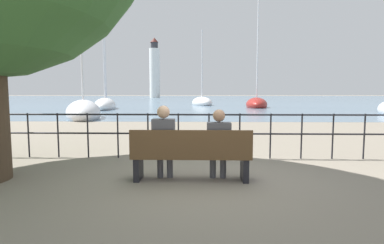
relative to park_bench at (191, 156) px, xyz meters
name	(u,v)px	position (x,y,z in m)	size (l,w,h in m)	color
ground_plane	(191,180)	(0.00, 0.07, -0.44)	(1000.00, 1000.00, 0.00)	gray
harbor_water	(200,97)	(0.00, 161.14, -0.44)	(600.00, 300.00, 0.01)	slate
park_bench	(191,156)	(0.00, 0.00, 0.00)	(2.05, 0.45, 0.90)	brown
seated_person_left	(164,139)	(-0.47, 0.08, 0.27)	(0.38, 0.35, 1.30)	#4C4C51
seated_person_right	(219,141)	(0.47, 0.08, 0.24)	(0.41, 0.35, 1.23)	#4C4C51
promenade_railing	(194,129)	(0.00, 1.86, 0.25)	(14.98, 0.04, 1.05)	black
sailboat_1	(84,112)	(-7.25, 13.65, -0.09)	(4.06, 6.53, 7.37)	silver
sailboat_2	(106,103)	(-13.40, 37.64, -0.16)	(5.22, 8.92, 12.17)	navy
sailboat_3	(202,103)	(0.34, 35.76, -0.06)	(3.77, 5.53, 10.60)	white
sailboat_4	(105,105)	(-9.67, 25.47, -0.06)	(3.83, 8.23, 13.24)	white
sailboat_5	(256,104)	(6.51, 29.16, -0.05)	(3.04, 5.80, 12.89)	maroon
harbor_lighthouse	(155,70)	(-19.88, 125.74, 11.57)	(4.43, 4.43, 25.82)	white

